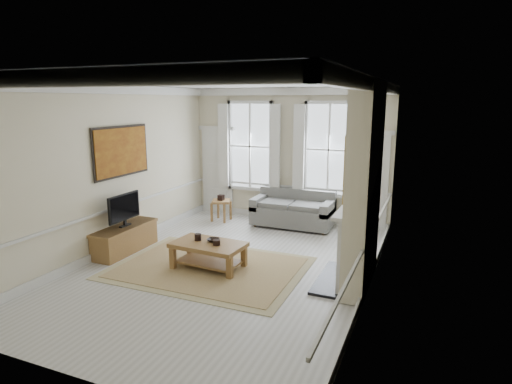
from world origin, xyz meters
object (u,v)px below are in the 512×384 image
at_px(sofa, 293,211).
at_px(side_table, 221,204).
at_px(tv_stand, 125,239).
at_px(coffee_table, 208,247).

distance_m(sofa, side_table, 1.91).
height_order(side_table, tv_stand, same).
xyz_separation_m(side_table, tv_stand, (-0.77, -2.85, -0.17)).
bearing_deg(sofa, side_table, -171.64).
xyz_separation_m(sofa, side_table, (-1.88, -0.28, 0.07)).
distance_m(side_table, coffee_table, 3.25).
height_order(coffee_table, tv_stand, tv_stand).
height_order(side_table, coffee_table, side_table).
bearing_deg(tv_stand, coffee_table, -3.93).
xyz_separation_m(sofa, tv_stand, (-2.65, -3.13, -0.09)).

